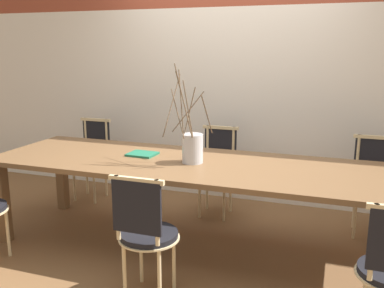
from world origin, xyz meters
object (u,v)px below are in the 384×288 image
(chair_far_center, at_px, (372,182))
(book_stack, at_px, (142,154))
(vase_centerpiece, at_px, (192,147))
(dining_table, at_px, (192,171))

(chair_far_center, xyz_separation_m, book_stack, (-1.90, -0.73, 0.27))
(vase_centerpiece, height_order, book_stack, vase_centerpiece)
(dining_table, distance_m, book_stack, 0.49)
(vase_centerpiece, bearing_deg, chair_far_center, 30.03)
(dining_table, bearing_deg, chair_far_center, 29.60)
(dining_table, relative_size, chair_far_center, 3.82)
(dining_table, relative_size, vase_centerpiece, 4.28)
(chair_far_center, xyz_separation_m, vase_centerpiece, (-1.41, -0.82, 0.39))
(dining_table, xyz_separation_m, vase_centerpiece, (0.01, -0.01, 0.20))
(vase_centerpiece, distance_m, book_stack, 0.51)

